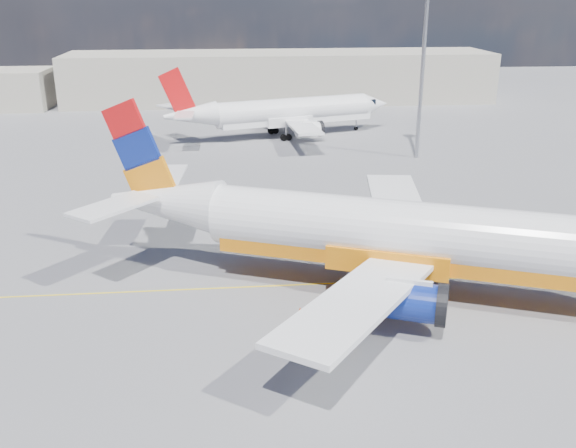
{
  "coord_description": "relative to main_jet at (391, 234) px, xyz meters",
  "views": [
    {
      "loc": [
        -4.27,
        -33.83,
        17.71
      ],
      "look_at": [
        -0.51,
        4.8,
        3.5
      ],
      "focal_mm": 40.0,
      "sensor_mm": 36.0,
      "label": 1
    }
  ],
  "objects": [
    {
      "name": "ground",
      "position": [
        -5.44,
        -1.65,
        -3.77
      ],
      "size": [
        240.0,
        240.0,
        0.0
      ],
      "primitive_type": "plane",
      "color": "slate",
      "rests_on": "ground"
    },
    {
      "name": "taxi_line",
      "position": [
        -5.44,
        1.35,
        -3.76
      ],
      "size": [
        70.0,
        0.15,
        0.01
      ],
      "primitive_type": "cube",
      "color": "yellow",
      "rests_on": "ground"
    },
    {
      "name": "terminal_main",
      "position": [
        -0.44,
        73.35,
        0.23
      ],
      "size": [
        70.0,
        14.0,
        8.0
      ],
      "primitive_type": "cube",
      "color": "#B2AB99",
      "rests_on": "ground"
    },
    {
      "name": "main_jet",
      "position": [
        0.0,
        0.0,
        0.0
      ],
      "size": [
        36.9,
        27.86,
        11.31
      ],
      "rotation": [
        0.0,
        0.0,
        -0.38
      ],
      "color": "white",
      "rests_on": "ground"
    },
    {
      "name": "second_jet",
      "position": [
        -2.14,
        45.2,
        -0.67
      ],
      "size": [
        30.73,
        23.4,
        9.31
      ],
      "rotation": [
        0.0,
        0.0,
        0.3
      ],
      "color": "white",
      "rests_on": "ground"
    },
    {
      "name": "traffic_cone",
      "position": [
        -5.83,
        -2.76,
        -3.5
      ],
      "size": [
        0.39,
        0.39,
        0.55
      ],
      "color": "white",
      "rests_on": "ground"
    },
    {
      "name": "floodlight_mast",
      "position": [
        11.4,
        32.84,
        8.33
      ],
      "size": [
        1.47,
        1.47,
        20.19
      ],
      "color": "#9C9CA4",
      "rests_on": "ground"
    }
  ]
}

